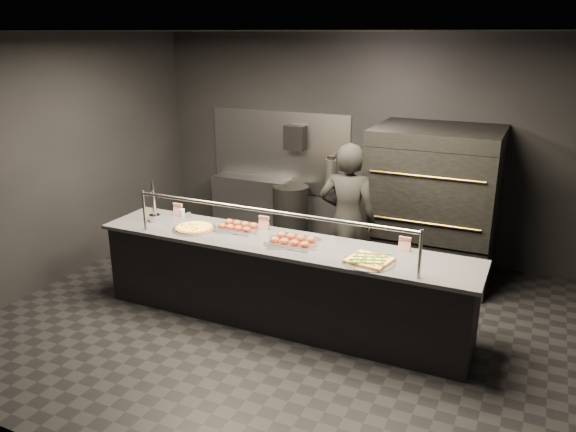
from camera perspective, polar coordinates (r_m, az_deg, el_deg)
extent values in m
plane|color=black|center=(6.22, -0.74, -10.55)|extent=(6.00, 6.00, 0.00)
plane|color=black|center=(5.46, -0.88, 18.28)|extent=(6.00, 6.00, 0.00)
cube|color=black|center=(7.93, 7.09, 7.21)|extent=(6.00, 0.04, 3.00)
cube|color=black|center=(3.69, -17.91, -6.56)|extent=(6.00, 0.04, 3.00)
cube|color=black|center=(7.43, -22.26, 5.25)|extent=(0.04, 5.00, 3.00)
cube|color=#99999E|center=(8.38, -0.88, 6.55)|extent=(2.20, 0.02, 1.20)
cube|color=black|center=(6.02, -0.76, -6.87)|extent=(4.00, 0.70, 0.88)
cube|color=#3B3B41|center=(5.84, -0.78, -2.78)|extent=(4.10, 0.78, 0.04)
cylinder|color=#99999E|center=(6.30, -14.41, 0.55)|extent=(0.03, 0.03, 0.45)
cylinder|color=#99999E|center=(5.05, 13.27, -3.78)|extent=(0.03, 0.03, 0.45)
cylinder|color=#99999E|center=(5.44, -2.16, 0.52)|extent=(3.00, 0.04, 0.04)
cube|color=black|center=(7.42, 14.12, -3.65)|extent=(1.50, 1.15, 0.60)
cube|color=black|center=(7.23, 14.49, 0.77)|extent=(1.50, 1.20, 0.55)
cube|color=black|center=(7.09, 14.83, 5.02)|extent=(1.50, 1.20, 0.55)
cube|color=black|center=(7.02, 15.08, 7.96)|extent=(1.50, 1.20, 0.18)
cylinder|color=gold|center=(6.64, 13.47, -0.68)|extent=(1.30, 0.02, 0.02)
cylinder|color=gold|center=(6.49, 13.82, 3.92)|extent=(1.30, 0.02, 0.02)
cube|color=#99999E|center=(8.63, -3.70, 1.03)|extent=(1.20, 0.35, 0.90)
cube|color=black|center=(8.13, 0.76, 7.98)|extent=(0.30, 0.20, 0.35)
cylinder|color=#B2B2B7|center=(8.04, 4.36, 4.17)|extent=(0.14, 0.14, 0.45)
cube|color=black|center=(7.99, 4.41, 5.91)|extent=(0.10, 0.06, 0.06)
cylinder|color=silver|center=(6.63, -13.37, -0.18)|extent=(0.13, 0.13, 0.07)
cylinder|color=silver|center=(6.58, -13.48, 1.21)|extent=(0.05, 0.05, 0.34)
cylinder|color=silver|center=(6.48, -13.98, 2.30)|extent=(0.02, 0.09, 0.02)
cone|color=black|center=(6.52, -13.63, 3.18)|extent=(0.05, 0.05, 0.13)
cylinder|color=silver|center=(6.27, -9.49, -1.29)|extent=(0.48, 0.48, 0.01)
cylinder|color=#C2853E|center=(6.27, -9.50, -1.19)|extent=(0.42, 0.42, 0.02)
cylinder|color=#FFD353|center=(6.27, -9.50, -1.08)|extent=(0.37, 0.37, 0.01)
cube|color=silver|center=(6.22, -5.12, -1.24)|extent=(0.54, 0.47, 0.02)
ellipsoid|color=#A85624|center=(6.22, -6.72, -0.95)|extent=(0.08, 0.08, 0.05)
ellipsoid|color=#A85624|center=(6.34, -6.02, -0.54)|extent=(0.08, 0.08, 0.05)
ellipsoid|color=#A85624|center=(6.17, -5.90, -1.08)|extent=(0.08, 0.08, 0.05)
ellipsoid|color=#A85624|center=(6.29, -5.21, -0.67)|extent=(0.08, 0.08, 0.05)
ellipsoid|color=#A85624|center=(6.12, -5.07, -1.21)|extent=(0.08, 0.08, 0.05)
ellipsoid|color=#A85624|center=(6.24, -4.39, -0.80)|extent=(0.08, 0.08, 0.05)
ellipsoid|color=#A85624|center=(6.07, -4.22, -1.35)|extent=(0.08, 0.08, 0.05)
ellipsoid|color=#A85624|center=(6.20, -3.55, -0.93)|extent=(0.08, 0.08, 0.05)
cube|color=silver|center=(5.78, 0.49, -2.72)|extent=(0.58, 0.51, 0.02)
ellipsoid|color=#A85624|center=(5.76, -1.36, -2.37)|extent=(0.09, 0.09, 0.06)
ellipsoid|color=#A85624|center=(5.90, -0.67, -1.87)|extent=(0.09, 0.09, 0.06)
ellipsoid|color=#A85624|center=(5.71, -0.36, -2.54)|extent=(0.09, 0.09, 0.06)
ellipsoid|color=#A85624|center=(5.85, 0.32, -2.03)|extent=(0.09, 0.09, 0.06)
ellipsoid|color=#A85624|center=(5.67, 0.66, -2.71)|extent=(0.09, 0.09, 0.06)
ellipsoid|color=#A85624|center=(5.81, 1.32, -2.19)|extent=(0.09, 0.09, 0.06)
ellipsoid|color=#A85624|center=(5.63, 1.70, -2.88)|extent=(0.09, 0.09, 0.06)
ellipsoid|color=#A85624|center=(5.77, 2.34, -2.35)|extent=(0.09, 0.09, 0.06)
cylinder|color=silver|center=(5.37, 8.24, -4.62)|extent=(0.49, 0.49, 0.01)
cube|color=#C2853E|center=(5.37, 8.25, -4.47)|extent=(0.45, 0.41, 0.02)
cube|color=#FFD353|center=(5.36, 8.25, -4.35)|extent=(0.42, 0.39, 0.01)
cube|color=#32801A|center=(5.36, 8.26, -4.26)|extent=(0.40, 0.37, 0.01)
cylinder|color=silver|center=(6.71, -10.68, 0.31)|extent=(0.06, 0.06, 0.10)
cylinder|color=silver|center=(6.66, -9.99, 0.13)|extent=(0.04, 0.04, 0.08)
cube|color=white|center=(6.76, -11.12, 0.67)|extent=(0.12, 0.04, 0.15)
cube|color=white|center=(6.19, -2.46, -0.65)|extent=(0.12, 0.04, 0.15)
cube|color=white|center=(5.68, 11.77, -2.78)|extent=(0.12, 0.04, 0.15)
cylinder|color=black|center=(8.25, 0.25, 0.14)|extent=(0.52, 0.52, 0.87)
imported|color=black|center=(6.55, 6.03, -0.43)|extent=(0.71, 0.52, 1.83)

